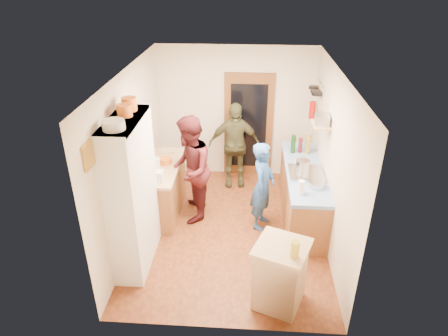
# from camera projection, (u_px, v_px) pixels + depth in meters

# --- Properties ---
(floor) EXTENTS (3.00, 4.00, 0.02)m
(floor) POSITION_uv_depth(u_px,v_px,m) (230.00, 229.00, 6.60)
(floor) COLOR brown
(floor) RESTS_ON ground
(ceiling) EXTENTS (3.00, 4.00, 0.02)m
(ceiling) POSITION_uv_depth(u_px,v_px,m) (231.00, 72.00, 5.38)
(ceiling) COLOR silver
(ceiling) RESTS_ON ground
(wall_back) EXTENTS (3.00, 0.02, 2.60)m
(wall_back) POSITION_uv_depth(u_px,v_px,m) (236.00, 113.00, 7.76)
(wall_back) COLOR beige
(wall_back) RESTS_ON ground
(wall_front) EXTENTS (3.00, 0.02, 2.60)m
(wall_front) POSITION_uv_depth(u_px,v_px,m) (220.00, 242.00, 4.21)
(wall_front) COLOR beige
(wall_front) RESTS_ON ground
(wall_left) EXTENTS (0.02, 4.00, 2.60)m
(wall_left) POSITION_uv_depth(u_px,v_px,m) (132.00, 156.00, 6.08)
(wall_left) COLOR beige
(wall_left) RESTS_ON ground
(wall_right) EXTENTS (0.02, 4.00, 2.60)m
(wall_right) POSITION_uv_depth(u_px,v_px,m) (332.00, 162.00, 5.90)
(wall_right) COLOR beige
(wall_right) RESTS_ON ground
(door_frame) EXTENTS (0.95, 0.06, 2.10)m
(door_frame) POSITION_uv_depth(u_px,v_px,m) (248.00, 126.00, 7.83)
(door_frame) COLOR brown
(door_frame) RESTS_ON ground
(door_glass) EXTENTS (0.70, 0.02, 1.70)m
(door_glass) POSITION_uv_depth(u_px,v_px,m) (248.00, 127.00, 7.80)
(door_glass) COLOR black
(door_glass) RESTS_ON door_frame
(hutch_body) EXTENTS (0.40, 1.20, 2.20)m
(hutch_body) POSITION_uv_depth(u_px,v_px,m) (132.00, 195.00, 5.45)
(hutch_body) COLOR white
(hutch_body) RESTS_ON ground
(hutch_top_shelf) EXTENTS (0.40, 1.14, 0.04)m
(hutch_top_shelf) POSITION_uv_depth(u_px,v_px,m) (123.00, 120.00, 4.95)
(hutch_top_shelf) COLOR white
(hutch_top_shelf) RESTS_ON hutch_body
(plate_stack) EXTENTS (0.26, 0.26, 0.11)m
(plate_stack) POSITION_uv_depth(u_px,v_px,m) (114.00, 125.00, 4.61)
(plate_stack) COLOR white
(plate_stack) RESTS_ON hutch_top_shelf
(orange_pot_a) EXTENTS (0.19, 0.19, 0.15)m
(orange_pot_a) POSITION_uv_depth(u_px,v_px,m) (124.00, 110.00, 4.99)
(orange_pot_a) COLOR orange
(orange_pot_a) RESTS_ON hutch_top_shelf
(orange_pot_b) EXTENTS (0.20, 0.20, 0.17)m
(orange_pot_b) POSITION_uv_depth(u_px,v_px,m) (129.00, 104.00, 5.18)
(orange_pot_b) COLOR orange
(orange_pot_b) RESTS_ON hutch_top_shelf
(left_counter_base) EXTENTS (0.60, 1.40, 0.85)m
(left_counter_base) POSITION_uv_depth(u_px,v_px,m) (162.00, 190.00, 6.86)
(left_counter_base) COLOR #975F34
(left_counter_base) RESTS_ON ground
(left_counter_top) EXTENTS (0.64, 1.44, 0.05)m
(left_counter_top) POSITION_uv_depth(u_px,v_px,m) (160.00, 167.00, 6.65)
(left_counter_top) COLOR tan
(left_counter_top) RESTS_ON left_counter_base
(toaster) EXTENTS (0.23, 0.16, 0.17)m
(toaster) POSITION_uv_depth(u_px,v_px,m) (156.00, 176.00, 6.15)
(toaster) COLOR white
(toaster) RESTS_ON left_counter_top
(kettle) EXTENTS (0.20, 0.20, 0.18)m
(kettle) POSITION_uv_depth(u_px,v_px,m) (155.00, 164.00, 6.53)
(kettle) COLOR white
(kettle) RESTS_ON left_counter_top
(orange_bowl) EXTENTS (0.23, 0.23, 0.10)m
(orange_bowl) POSITION_uv_depth(u_px,v_px,m) (166.00, 161.00, 6.70)
(orange_bowl) COLOR orange
(orange_bowl) RESTS_ON left_counter_top
(chopping_board) EXTENTS (0.33, 0.26, 0.02)m
(chopping_board) POSITION_uv_depth(u_px,v_px,m) (168.00, 151.00, 7.15)
(chopping_board) COLOR tan
(chopping_board) RESTS_ON left_counter_top
(right_counter_base) EXTENTS (0.60, 2.20, 0.84)m
(right_counter_base) POSITION_uv_depth(u_px,v_px,m) (302.00, 194.00, 6.77)
(right_counter_base) COLOR #975F34
(right_counter_base) RESTS_ON ground
(right_counter_top) EXTENTS (0.62, 2.22, 0.06)m
(right_counter_top) POSITION_uv_depth(u_px,v_px,m) (305.00, 171.00, 6.56)
(right_counter_top) COLOR blue
(right_counter_top) RESTS_ON right_counter_base
(hob) EXTENTS (0.55, 0.58, 0.04)m
(hob) POSITION_uv_depth(u_px,v_px,m) (306.00, 173.00, 6.38)
(hob) COLOR silver
(hob) RESTS_ON right_counter_top
(pot_on_hob) EXTENTS (0.22, 0.22, 0.14)m
(pot_on_hob) POSITION_uv_depth(u_px,v_px,m) (303.00, 164.00, 6.45)
(pot_on_hob) COLOR silver
(pot_on_hob) RESTS_ON hob
(bottle_a) EXTENTS (0.10, 0.10, 0.33)m
(bottle_a) POSITION_uv_depth(u_px,v_px,m) (293.00, 144.00, 7.03)
(bottle_a) COLOR #143F14
(bottle_a) RESTS_ON right_counter_top
(bottle_b) EXTENTS (0.08, 0.08, 0.28)m
(bottle_b) POSITION_uv_depth(u_px,v_px,m) (300.00, 145.00, 7.05)
(bottle_b) COLOR #591419
(bottle_b) RESTS_ON right_counter_top
(bottle_c) EXTENTS (0.11, 0.11, 0.35)m
(bottle_c) POSITION_uv_depth(u_px,v_px,m) (308.00, 144.00, 7.00)
(bottle_c) COLOR olive
(bottle_c) RESTS_ON right_counter_top
(paper_towel) EXTENTS (0.12, 0.12, 0.22)m
(paper_towel) POSITION_uv_depth(u_px,v_px,m) (301.00, 187.00, 5.80)
(paper_towel) COLOR white
(paper_towel) RESTS_ON right_counter_top
(mixing_bowl) EXTENTS (0.28, 0.28, 0.09)m
(mixing_bowl) POSITION_uv_depth(u_px,v_px,m) (316.00, 184.00, 6.00)
(mixing_bowl) COLOR silver
(mixing_bowl) RESTS_ON right_counter_top
(island_base) EXTENTS (0.71, 0.71, 0.86)m
(island_base) POSITION_uv_depth(u_px,v_px,m) (280.00, 276.00, 4.99)
(island_base) COLOR tan
(island_base) RESTS_ON ground
(island_top) EXTENTS (0.80, 0.80, 0.05)m
(island_top) POSITION_uv_depth(u_px,v_px,m) (282.00, 248.00, 4.78)
(island_top) COLOR tan
(island_top) RESTS_ON island_base
(cutting_board) EXTENTS (0.43, 0.39, 0.02)m
(cutting_board) POSITION_uv_depth(u_px,v_px,m) (280.00, 244.00, 4.84)
(cutting_board) COLOR white
(cutting_board) RESTS_ON island_top
(oil_jar) EXTENTS (0.13, 0.13, 0.21)m
(oil_jar) POSITION_uv_depth(u_px,v_px,m) (295.00, 249.00, 4.56)
(oil_jar) COLOR #AD9E2D
(oil_jar) RESTS_ON island_top
(pan_rail) EXTENTS (0.02, 0.65, 0.02)m
(pan_rail) POSITION_uv_depth(u_px,v_px,m) (320.00, 83.00, 6.90)
(pan_rail) COLOR silver
(pan_rail) RESTS_ON wall_right
(pan_hang_a) EXTENTS (0.18, 0.18, 0.05)m
(pan_hang_a) POSITION_uv_depth(u_px,v_px,m) (317.00, 94.00, 6.81)
(pan_hang_a) COLOR black
(pan_hang_a) RESTS_ON pan_rail
(pan_hang_b) EXTENTS (0.16, 0.16, 0.05)m
(pan_hang_b) POSITION_uv_depth(u_px,v_px,m) (315.00, 91.00, 7.00)
(pan_hang_b) COLOR black
(pan_hang_b) RESTS_ON pan_rail
(pan_hang_c) EXTENTS (0.17, 0.17, 0.05)m
(pan_hang_c) POSITION_uv_depth(u_px,v_px,m) (314.00, 87.00, 7.17)
(pan_hang_c) COLOR black
(pan_hang_c) RESTS_ON pan_rail
(wall_shelf) EXTENTS (0.26, 0.42, 0.03)m
(wall_shelf) POSITION_uv_depth(u_px,v_px,m) (321.00, 125.00, 6.12)
(wall_shelf) COLOR tan
(wall_shelf) RESTS_ON wall_right
(radio) EXTENTS (0.25, 0.32, 0.15)m
(radio) POSITION_uv_depth(u_px,v_px,m) (322.00, 119.00, 6.08)
(radio) COLOR silver
(radio) RESTS_ON wall_shelf
(ext_bracket) EXTENTS (0.06, 0.10, 0.04)m
(ext_bracket) POSITION_uv_depth(u_px,v_px,m) (315.00, 113.00, 7.33)
(ext_bracket) COLOR black
(ext_bracket) RESTS_ON wall_right
(fire_extinguisher) EXTENTS (0.11, 0.11, 0.32)m
(fire_extinguisher) POSITION_uv_depth(u_px,v_px,m) (312.00, 110.00, 7.31)
(fire_extinguisher) COLOR red
(fire_extinguisher) RESTS_ON wall_right
(picture_frame) EXTENTS (0.03, 0.25, 0.30)m
(picture_frame) POSITION_uv_depth(u_px,v_px,m) (88.00, 156.00, 4.36)
(picture_frame) COLOR gold
(picture_frame) RESTS_ON wall_left
(person_hob) EXTENTS (0.50, 0.62, 1.49)m
(person_hob) POSITION_uv_depth(u_px,v_px,m) (264.00, 187.00, 6.34)
(person_hob) COLOR #265096
(person_hob) RESTS_ON ground
(person_left) EXTENTS (0.75, 0.93, 1.82)m
(person_left) POSITION_uv_depth(u_px,v_px,m) (192.00, 169.00, 6.54)
(person_left) COLOR #411418
(person_left) RESTS_ON ground
(person_back) EXTENTS (1.01, 0.50, 1.66)m
(person_back) POSITION_uv_depth(u_px,v_px,m) (235.00, 145.00, 7.56)
(person_back) COLOR #3F3F26
(person_back) RESTS_ON ground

